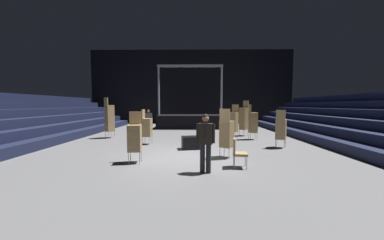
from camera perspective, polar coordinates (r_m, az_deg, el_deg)
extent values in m
cube|color=slate|center=(8.39, -2.07, -10.16)|extent=(22.00, 30.00, 0.10)
cube|color=black|center=(23.21, -0.19, 9.05)|extent=(22.00, 0.30, 8.00)
cube|color=#191E38|center=(11.82, -37.48, -5.47)|extent=(0.75, 24.00, 0.45)
cube|color=#191E38|center=(12.24, -40.33, -3.17)|extent=(0.75, 24.00, 0.45)
cube|color=#191E38|center=(11.32, 35.81, -5.79)|extent=(0.75, 24.00, 0.45)
cube|color=#191E38|center=(11.70, 38.92, -3.40)|extent=(0.75, 24.00, 0.45)
cube|color=#191E38|center=(12.14, 41.81, -1.16)|extent=(0.75, 24.00, 0.45)
cube|color=black|center=(18.63, -0.45, -0.34)|extent=(5.68, 3.03, 1.12)
cylinder|color=#9EA0A8|center=(17.60, -9.09, 7.82)|extent=(0.16, 0.16, 4.08)
cylinder|color=#9EA0A8|center=(17.48, 8.06, 7.86)|extent=(0.16, 0.16, 4.08)
cube|color=#9EA0A8|center=(17.60, -0.55, 14.58)|extent=(5.38, 0.20, 0.20)
cylinder|color=black|center=(17.77, -8.34, 13.71)|extent=(0.18, 0.18, 0.22)
cylinder|color=black|center=(17.60, -3.17, 13.85)|extent=(0.18, 0.18, 0.22)
cylinder|color=black|center=(17.56, 2.07, 13.87)|extent=(0.18, 0.18, 0.22)
cylinder|color=black|center=(17.66, 7.30, 13.78)|extent=(0.18, 0.18, 0.22)
cylinder|color=black|center=(6.30, 4.52, -10.49)|extent=(0.15, 0.15, 0.87)
cylinder|color=black|center=(6.33, 2.88, -10.41)|extent=(0.15, 0.15, 0.87)
cube|color=silver|center=(6.11, 3.63, -3.85)|extent=(0.20, 0.14, 0.61)
cube|color=black|center=(6.17, 3.73, -3.77)|extent=(0.44, 0.31, 0.61)
cube|color=black|center=(6.05, 3.55, -3.23)|extent=(0.06, 0.02, 0.39)
cylinder|color=black|center=(6.14, 5.90, -3.72)|extent=(0.11, 0.11, 0.57)
cylinder|color=black|center=(6.22, 1.59, -3.60)|extent=(0.11, 0.11, 0.57)
sphere|color=#936B4C|center=(6.13, 3.75, 0.39)|extent=(0.20, 0.20, 0.20)
sphere|color=black|center=(6.12, 3.75, 0.91)|extent=(0.17, 0.17, 0.17)
cylinder|color=#B2B5BA|center=(11.15, -10.87, -5.34)|extent=(0.02, 0.02, 0.40)
cylinder|color=#B2B5BA|center=(10.79, -11.47, -5.66)|extent=(0.02, 0.02, 0.40)
cylinder|color=#B2B5BA|center=(11.27, -12.73, -5.27)|extent=(0.02, 0.02, 0.40)
cylinder|color=#B2B5BA|center=(10.91, -13.38, -5.58)|extent=(0.02, 0.02, 0.40)
cube|color=#A38456|center=(10.99, -12.13, -4.22)|extent=(0.48, 0.48, 0.08)
cube|color=#A38456|center=(10.98, -12.14, -3.78)|extent=(0.48, 0.48, 0.08)
cube|color=#A38456|center=(10.97, -12.15, -3.34)|extent=(0.48, 0.48, 0.08)
cube|color=#A38456|center=(10.96, -12.15, -2.90)|extent=(0.48, 0.48, 0.08)
cube|color=#A38456|center=(10.95, -12.16, -2.45)|extent=(0.48, 0.48, 0.08)
cube|color=#A38456|center=(10.94, -12.17, -2.01)|extent=(0.48, 0.48, 0.08)
cube|color=#A38456|center=(10.93, -12.18, -1.57)|extent=(0.48, 0.48, 0.08)
cube|color=#A38456|center=(10.92, -12.18, -1.13)|extent=(0.48, 0.48, 0.08)
cube|color=#A38456|center=(10.91, -12.19, -0.68)|extent=(0.48, 0.48, 0.08)
cube|color=#A38456|center=(10.91, -12.20, -0.24)|extent=(0.48, 0.48, 0.08)
cube|color=#A38456|center=(10.90, -12.20, 0.21)|extent=(0.48, 0.48, 0.08)
cube|color=#A38456|center=(10.95, -13.19, 1.64)|extent=(0.09, 0.41, 0.46)
cylinder|color=#B2B5BA|center=(8.49, 8.81, -8.31)|extent=(0.02, 0.02, 0.40)
cylinder|color=#B2B5BA|center=(8.33, 11.19, -8.58)|extent=(0.02, 0.02, 0.40)
cylinder|color=#B2B5BA|center=(8.16, 7.64, -8.82)|extent=(0.02, 0.02, 0.40)
cylinder|color=#B2B5BA|center=(8.00, 10.10, -9.11)|extent=(0.02, 0.02, 0.40)
cube|color=#A38456|center=(8.19, 9.46, -7.05)|extent=(0.61, 0.61, 0.08)
cube|color=#A38456|center=(8.17, 9.46, -6.46)|extent=(0.61, 0.61, 0.08)
cube|color=#A38456|center=(8.16, 9.47, -5.88)|extent=(0.61, 0.61, 0.08)
cube|color=#A38456|center=(8.14, 9.48, -5.29)|extent=(0.61, 0.61, 0.08)
cube|color=#A38456|center=(8.13, 9.48, -4.70)|extent=(0.61, 0.61, 0.08)
cube|color=#A38456|center=(8.12, 9.49, -4.10)|extent=(0.61, 0.61, 0.08)
cube|color=#A38456|center=(8.11, 9.50, -3.51)|extent=(0.61, 0.61, 0.08)
cube|color=#A38456|center=(8.10, 9.51, -2.91)|extent=(0.61, 0.61, 0.08)
cube|color=#A38456|center=(8.09, 9.51, -2.31)|extent=(0.61, 0.61, 0.08)
cube|color=#A38456|center=(8.08, 9.52, -1.71)|extent=(0.61, 0.61, 0.08)
cube|color=#A38456|center=(8.07, 9.53, -1.11)|extent=(0.61, 0.61, 0.08)
cube|color=#A38456|center=(8.06, 9.54, -0.51)|extent=(0.61, 0.61, 0.08)
cube|color=#A38456|center=(7.87, 8.96, 1.37)|extent=(0.36, 0.27, 0.46)
cylinder|color=#B2B5BA|center=(14.05, -21.21, -3.59)|extent=(0.02, 0.02, 0.40)
cylinder|color=#B2B5BA|center=(13.72, -20.45, -3.75)|extent=(0.02, 0.02, 0.40)
cylinder|color=#B2B5BA|center=(13.88, -22.59, -3.72)|extent=(0.02, 0.02, 0.40)
cylinder|color=#B2B5BA|center=(13.54, -21.85, -3.89)|extent=(0.02, 0.02, 0.40)
cube|color=#A38456|center=(13.77, -21.55, -2.73)|extent=(0.62, 0.62, 0.08)
cube|color=#A38456|center=(13.76, -21.56, -2.38)|extent=(0.62, 0.62, 0.08)
cube|color=#A38456|center=(13.75, -21.57, -2.03)|extent=(0.62, 0.62, 0.08)
cube|color=#A38456|center=(13.74, -21.58, -1.68)|extent=(0.62, 0.62, 0.08)
cube|color=#A38456|center=(13.73, -21.59, -1.32)|extent=(0.62, 0.62, 0.08)
cube|color=#A38456|center=(13.72, -21.60, -0.97)|extent=(0.62, 0.62, 0.08)
cube|color=#A38456|center=(13.72, -21.61, -0.62)|extent=(0.62, 0.62, 0.08)
cube|color=#A38456|center=(13.71, -21.62, -0.26)|extent=(0.62, 0.62, 0.08)
cube|color=#A38456|center=(13.71, -21.63, 0.09)|extent=(0.62, 0.62, 0.08)
cube|color=#A38456|center=(13.70, -21.64, 0.45)|extent=(0.62, 0.62, 0.08)
cube|color=#A38456|center=(13.70, -21.65, 0.80)|extent=(0.62, 0.62, 0.08)
cube|color=#A38456|center=(13.69, -21.65, 1.16)|extent=(0.62, 0.62, 0.08)
cube|color=#A38456|center=(13.69, -21.66, 1.51)|extent=(0.62, 0.62, 0.08)
cube|color=#A38456|center=(13.68, -21.67, 1.87)|extent=(0.62, 0.62, 0.08)
cube|color=#A38456|center=(13.68, -21.68, 2.22)|extent=(0.62, 0.62, 0.08)
cube|color=#A38456|center=(13.68, -21.69, 2.58)|extent=(0.62, 0.62, 0.08)
cube|color=#A38456|center=(13.68, -21.70, 2.93)|extent=(0.62, 0.62, 0.08)
cube|color=#A38456|center=(13.68, -21.71, 3.29)|extent=(0.62, 0.62, 0.08)
cube|color=#A38456|center=(13.68, -21.72, 3.64)|extent=(0.62, 0.62, 0.08)
cube|color=#A38456|center=(13.59, -22.48, 4.77)|extent=(0.35, 0.29, 0.46)
cylinder|color=#B2B5BA|center=(12.61, 11.68, -4.25)|extent=(0.02, 0.02, 0.40)
cylinder|color=#B2B5BA|center=(12.77, 10.13, -4.12)|extent=(0.02, 0.02, 0.40)
cylinder|color=#B2B5BA|center=(12.95, 12.39, -4.04)|extent=(0.02, 0.02, 0.40)
cylinder|color=#B2B5BA|center=(13.11, 10.87, -3.92)|extent=(0.02, 0.02, 0.40)
cube|color=#A38456|center=(12.83, 11.28, -3.01)|extent=(0.61, 0.61, 0.08)
cube|color=#A38456|center=(12.82, 11.29, -2.63)|extent=(0.61, 0.61, 0.08)
cube|color=#A38456|center=(12.81, 11.29, -2.25)|extent=(0.61, 0.61, 0.08)
cube|color=#A38456|center=(12.80, 11.30, -1.88)|extent=(0.61, 0.61, 0.08)
cube|color=#A38456|center=(12.79, 11.30, -1.50)|extent=(0.61, 0.61, 0.08)
cube|color=#A38456|center=(12.78, 11.31, -1.12)|extent=(0.61, 0.61, 0.08)
cube|color=#A38456|center=(12.77, 11.31, -0.74)|extent=(0.61, 0.61, 0.08)
cube|color=#A38456|center=(12.77, 11.32, -0.36)|extent=(0.61, 0.61, 0.08)
cube|color=#A38456|center=(12.76, 11.32, 0.02)|extent=(0.61, 0.61, 0.08)
cube|color=#A38456|center=(12.75, 11.33, 0.40)|extent=(0.61, 0.61, 0.08)
cube|color=#A38456|center=(12.75, 11.34, 0.78)|extent=(0.61, 0.61, 0.08)
cube|color=#A38456|center=(12.74, 11.34, 1.17)|extent=(0.61, 0.61, 0.08)
cube|color=#A38456|center=(12.74, 11.35, 1.55)|extent=(0.61, 0.61, 0.08)
cube|color=#A38456|center=(12.74, 11.35, 1.93)|extent=(0.61, 0.61, 0.08)
cube|color=#A38456|center=(12.91, 11.74, 3.16)|extent=(0.36, 0.28, 0.46)
cylinder|color=#B2B5BA|center=(11.00, 22.20, -5.71)|extent=(0.02, 0.02, 0.40)
cylinder|color=#B2B5BA|center=(10.95, 24.18, -5.81)|extent=(0.02, 0.02, 0.40)
cylinder|color=#B2B5BA|center=(10.63, 21.89, -6.03)|extent=(0.02, 0.02, 0.40)
cylinder|color=#B2B5BA|center=(10.58, 23.94, -6.14)|extent=(0.02, 0.02, 0.40)
cube|color=#A38456|center=(10.75, 23.09, -4.65)|extent=(0.60, 0.60, 0.08)
cube|color=#A38456|center=(10.74, 23.10, -4.20)|extent=(0.60, 0.60, 0.08)
cube|color=#A38456|center=(10.73, 23.12, -3.75)|extent=(0.60, 0.60, 0.08)
cube|color=#A38456|center=(10.71, 23.13, -3.30)|extent=(0.60, 0.60, 0.08)
cube|color=#A38456|center=(10.70, 23.14, -2.85)|extent=(0.60, 0.60, 0.08)
cube|color=#A38456|center=(10.69, 23.16, -2.39)|extent=(0.60, 0.60, 0.08)
cube|color=#A38456|center=(10.69, 23.17, -1.94)|extent=(0.60, 0.60, 0.08)
cube|color=#A38456|center=(10.68, 23.18, -1.49)|extent=(0.60, 0.60, 0.08)
cube|color=#A38456|center=(10.67, 23.19, -1.03)|extent=(0.60, 0.60, 0.08)
cube|color=#A38456|center=(10.66, 23.21, -0.58)|extent=(0.60, 0.60, 0.08)
cube|color=#A38456|center=(10.66, 23.22, -0.12)|extent=(0.60, 0.60, 0.08)
cube|color=#A38456|center=(10.45, 23.12, 1.30)|extent=(0.38, 0.25, 0.46)
cylinder|color=#B2B5BA|center=(12.99, 16.89, -4.10)|extent=(0.02, 0.02, 0.40)
cylinder|color=#B2B5BA|center=(12.63, 17.37, -4.34)|extent=(0.02, 0.02, 0.40)
cylinder|color=#B2B5BA|center=(12.89, 15.26, -4.13)|extent=(0.02, 0.02, 0.40)
cylinder|color=#B2B5BA|center=(12.53, 15.70, -4.37)|extent=(0.02, 0.02, 0.40)
cube|color=#A38456|center=(12.73, 16.33, -3.15)|extent=(0.44, 0.44, 0.08)
cube|color=#A38456|center=(12.72, 16.33, -2.77)|extent=(0.44, 0.44, 0.08)
cube|color=#A38456|center=(12.71, 16.34, -2.39)|extent=(0.44, 0.44, 0.08)
cube|color=#A38456|center=(12.70, 16.35, -2.01)|extent=(0.44, 0.44, 0.08)
cube|color=#A38456|center=(12.69, 16.36, -1.63)|extent=(0.44, 0.44, 0.08)
cube|color=#A38456|center=(12.68, 16.37, -1.25)|extent=(0.44, 0.44, 0.08)
cube|color=#A38456|center=(12.67, 16.37, -0.86)|extent=(0.44, 0.44, 0.08)
cube|color=#A38456|center=(12.67, 16.38, -0.48)|extent=(0.44, 0.44, 0.08)
cube|color=#A38456|center=(12.66, 16.39, -0.10)|extent=(0.44, 0.44, 0.08)
cube|color=#A38456|center=(12.66, 16.40, 0.29)|extent=(0.44, 0.44, 0.08)
cube|color=#A38456|center=(12.65, 16.40, 0.67)|extent=(0.44, 0.44, 0.08)
cube|color=#A38456|center=(12.65, 16.41, 1.05)|extent=(0.44, 0.44, 0.08)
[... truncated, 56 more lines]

